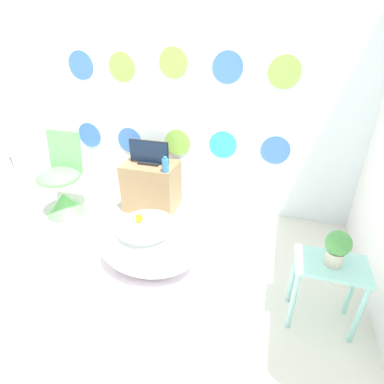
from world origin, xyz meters
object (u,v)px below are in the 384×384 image
(chair, at_px, (63,190))
(tv, at_px, (149,154))
(potted_plant_left, at_px, (337,247))
(bathtub, at_px, (148,246))
(vase, at_px, (165,165))

(chair, xyz_separation_m, tv, (0.89, 0.36, 0.38))
(chair, distance_m, tv, 1.04)
(chair, relative_size, potted_plant_left, 3.72)
(bathtub, height_order, vase, vase)
(potted_plant_left, bearing_deg, bathtub, 172.83)
(bathtub, bearing_deg, vase, 98.44)
(bathtub, distance_m, potted_plant_left, 1.45)
(vase, bearing_deg, chair, -169.21)
(chair, bearing_deg, potted_plant_left, -15.71)
(chair, height_order, vase, chair)
(chair, height_order, potted_plant_left, chair)
(bathtub, xyz_separation_m, tv, (-0.36, 0.93, 0.44))
(tv, xyz_separation_m, potted_plant_left, (1.73, -1.10, -0.01))
(chair, relative_size, vase, 5.54)
(tv, height_order, vase, tv)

